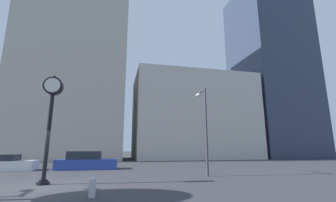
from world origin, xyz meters
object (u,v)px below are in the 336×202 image
car_white (0,164)px  car_blue (87,162)px  fire_hydrant_near (92,187)px  street_lamp_right (203,116)px  street_clock (51,108)px

car_white → car_blue: size_ratio=1.01×
car_white → fire_hydrant_near: (7.68, -11.22, -0.15)m
fire_hydrant_near → street_lamp_right: 8.76m
street_clock → car_white: size_ratio=1.13×
car_white → street_lamp_right: street_lamp_right is taller
street_clock → street_lamp_right: bearing=10.4°
car_white → fire_hydrant_near: bearing=-57.9°
car_blue → street_lamp_right: 10.31m
car_blue → car_white: bearing=179.7°
street_clock → car_blue: 8.27m
car_blue → street_lamp_right: street_lamp_right is taller
street_lamp_right → car_white: bearing=156.3°
car_blue → fire_hydrant_near: size_ratio=6.72×
car_white → car_blue: car_blue is taller
fire_hydrant_near → street_lamp_right: street_lamp_right is taller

